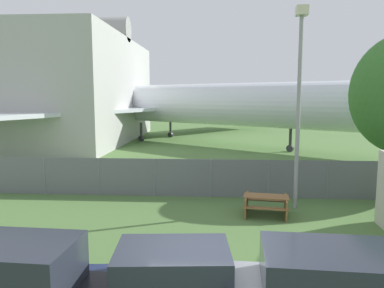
# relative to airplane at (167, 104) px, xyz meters

# --- Properties ---
(perimeter_fence) EXTENTS (56.07, 0.07, 1.71)m
(perimeter_fence) POSITION_rel_airplane_xyz_m (4.78, -21.31, -2.82)
(perimeter_fence) COLOR slate
(perimeter_fence) RESTS_ON ground
(airplane) EXTENTS (41.53, 35.24, 11.22)m
(airplane) POSITION_rel_airplane_xyz_m (0.00, 0.00, 0.00)
(airplane) COLOR silver
(airplane) RESTS_ON ground
(picnic_bench_near_cabin) EXTENTS (1.85, 1.62, 0.76)m
(picnic_bench_near_cabin) POSITION_rel_airplane_xyz_m (6.91, -23.77, -3.21)
(picnic_bench_near_cabin) COLOR brown
(picnic_bench_near_cabin) RESTS_ON ground
(light_mast) EXTENTS (0.44, 0.44, 7.89)m
(light_mast) POSITION_rel_airplane_xyz_m (8.21, -22.76, 1.13)
(light_mast) COLOR #99999E
(light_mast) RESTS_ON ground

